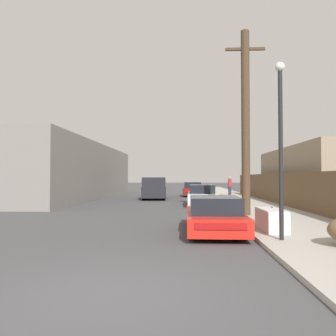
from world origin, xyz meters
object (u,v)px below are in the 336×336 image
Objects in this scene: car_parked_mid at (202,196)px; utility_pole at (246,121)px; pedestrian at (230,186)px; car_parked_far at (193,190)px; street_lamp at (281,137)px; discarded_fridge at (271,220)px; pickup_truck at (154,188)px; parked_sports_car_red at (214,215)px.

car_parked_mid is 7.50m from utility_pole.
pedestrian is at bearing 84.90° from utility_pole.
car_parked_mid is 0.93× the size of car_parked_far.
pedestrian reaches higher than car_parked_mid.
street_lamp reaches higher than car_parked_mid.
discarded_fridge is at bearing -81.48° from car_parked_far.
discarded_fridge is 0.34× the size of pickup_truck.
parked_sports_car_red is 1.00× the size of car_parked_far.
utility_pole is (1.95, -17.08, 3.77)m from car_parked_far.
discarded_fridge is 0.41× the size of parked_sports_car_red.
utility_pole reaches higher than parked_sports_car_red.
utility_pole is at bearing -95.10° from pedestrian.
utility_pole is at bearing 66.05° from parked_sports_car_red.
car_parked_far is at bearing 155.68° from pedestrian.
car_parked_far is 3.69m from pedestrian.
pickup_truck is (-3.53, 16.30, 0.36)m from parked_sports_car_red.
street_lamp reaches higher than discarded_fridge.
discarded_fridge is at bearing -93.98° from pedestrian.
utility_pole is 1.73× the size of street_lamp.
car_parked_far is at bearing 90.70° from parked_sports_car_red.
car_parked_far is 0.85× the size of pickup_truck.
parked_sports_car_red is 0.93× the size of street_lamp.
car_parked_far is at bearing 92.64° from car_parked_mid.
car_parked_mid is 2.36× the size of pedestrian.
street_lamp reaches higher than car_parked_far.
discarded_fridge is 3.01m from street_lamp.
parked_sports_car_red is at bearing -89.62° from car_parked_mid.
pedestrian reaches higher than car_parked_far.
car_parked_far is 0.93× the size of street_lamp.
street_lamp is at bearing -82.26° from car_parked_far.
discarded_fridge is 21.41m from car_parked_far.
pickup_truck reaches higher than discarded_fridge.
parked_sports_car_red is 1.07× the size of car_parked_mid.
car_parked_far is 2.54× the size of pedestrian.
discarded_fridge is at bearing -6.87° from parked_sports_car_red.
car_parked_mid is 7.06m from pickup_truck.
street_lamp is (-0.15, -5.92, -1.47)m from utility_pole.
pickup_truck is 19.05m from street_lamp.
pedestrian is (1.38, 19.81, 0.59)m from discarded_fridge.
car_parked_mid is (-1.68, 10.50, 0.18)m from discarded_fridge.
car_parked_far reaches higher than parked_sports_car_red.
utility_pole is 6.10m from street_lamp.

